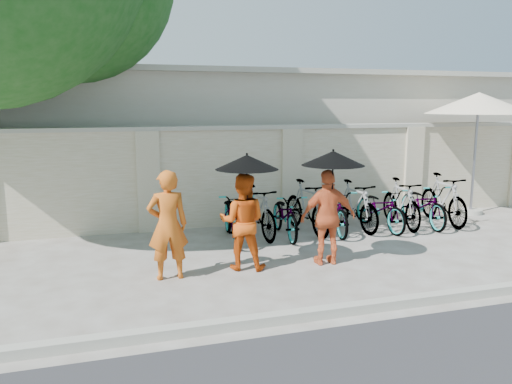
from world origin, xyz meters
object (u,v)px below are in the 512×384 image
object	(u,v)px
monk_center	(243,222)
patio_umbrella	(478,104)
monk_left	(168,225)
monk_right	(328,217)

from	to	relation	value
monk_center	patio_umbrella	distance (m)	6.75
monk_left	monk_center	xyz separation A→B (m)	(1.15, 0.13, -0.06)
monk_left	monk_center	size ratio (longest dim) A/B	1.08
monk_center	patio_umbrella	size ratio (longest dim) A/B	0.52
monk_center	monk_right	world-z (taller)	monk_right
monk_center	monk_left	bearing A→B (deg)	27.76
monk_left	monk_right	bearing A→B (deg)	177.78
monk_right	patio_umbrella	distance (m)	5.63
monk_left	monk_center	distance (m)	1.16
monk_left	patio_umbrella	xyz separation A→B (m)	(7.27, 2.38, 1.71)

